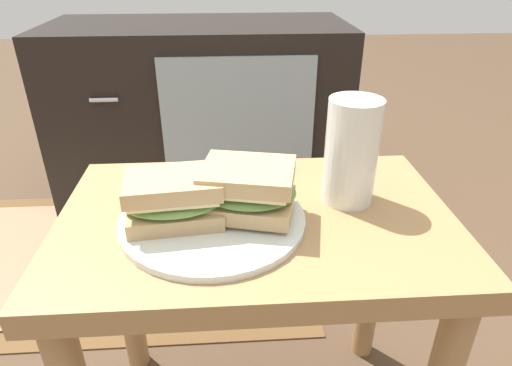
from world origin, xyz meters
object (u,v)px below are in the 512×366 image
(plate, at_px, (213,219))
(sandwich_front, at_px, (174,199))
(tv_cabinet, at_px, (202,110))
(beer_glass, at_px, (351,153))
(sandwich_back, at_px, (248,189))

(plate, xyz_separation_m, sandwich_front, (-0.05, -0.01, 0.04))
(tv_cabinet, xyz_separation_m, sandwich_front, (0.01, -0.97, 0.21))
(plate, distance_m, beer_glass, 0.22)
(sandwich_back, bearing_deg, sandwich_front, -174.11)
(beer_glass, bearing_deg, plate, -165.40)
(plate, relative_size, sandwich_front, 1.78)
(tv_cabinet, height_order, sandwich_back, tv_cabinet)
(beer_glass, bearing_deg, sandwich_front, -167.08)
(tv_cabinet, bearing_deg, beer_glass, -73.96)
(tv_cabinet, distance_m, sandwich_back, 0.99)
(plate, bearing_deg, sandwich_front, -174.11)
(plate, bearing_deg, beer_glass, 14.60)
(plate, distance_m, sandwich_back, 0.07)
(sandwich_front, height_order, beer_glass, beer_glass)
(sandwich_back, xyz_separation_m, beer_glass, (0.15, 0.05, 0.03))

